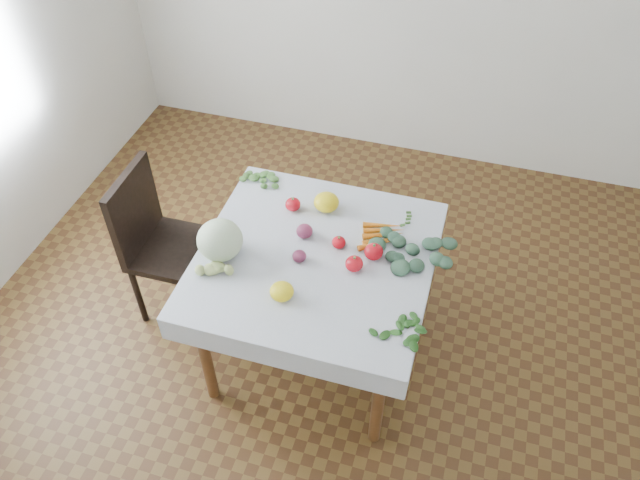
# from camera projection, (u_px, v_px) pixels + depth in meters

# --- Properties ---
(ground) EXTENTS (4.00, 4.00, 0.00)m
(ground) POSITION_uv_depth(u_px,v_px,m) (316.00, 347.00, 3.55)
(ground) COLOR brown
(table) EXTENTS (1.00, 1.00, 0.75)m
(table) POSITION_uv_depth(u_px,v_px,m) (315.00, 271.00, 3.09)
(table) COLOR brown
(table) RESTS_ON ground
(tablecloth) EXTENTS (1.12, 1.12, 0.01)m
(tablecloth) POSITION_uv_depth(u_px,v_px,m) (315.00, 257.00, 3.02)
(tablecloth) COLOR white
(tablecloth) RESTS_ON table
(chair) EXTENTS (0.43, 0.43, 0.95)m
(chair) POSITION_uv_depth(u_px,v_px,m) (158.00, 236.00, 3.42)
(chair) COLOR black
(chair) RESTS_ON ground
(cabbage) EXTENTS (0.28, 0.28, 0.20)m
(cabbage) POSITION_uv_depth(u_px,v_px,m) (220.00, 240.00, 2.96)
(cabbage) COLOR silver
(cabbage) RESTS_ON tablecloth
(tomato_a) EXTENTS (0.08, 0.08, 0.07)m
(tomato_a) POSITION_uv_depth(u_px,v_px,m) (293.00, 204.00, 3.23)
(tomato_a) COLOR red
(tomato_a) RESTS_ON tablecloth
(tomato_b) EXTENTS (0.12, 0.12, 0.08)m
(tomato_b) POSITION_uv_depth(u_px,v_px,m) (374.00, 252.00, 2.98)
(tomato_b) COLOR red
(tomato_b) RESTS_ON tablecloth
(tomato_c) EXTENTS (0.10, 0.10, 0.08)m
(tomato_c) POSITION_uv_depth(u_px,v_px,m) (354.00, 264.00, 2.93)
(tomato_c) COLOR red
(tomato_c) RESTS_ON tablecloth
(tomato_d) EXTENTS (0.09, 0.09, 0.06)m
(tomato_d) POSITION_uv_depth(u_px,v_px,m) (339.00, 242.00, 3.04)
(tomato_d) COLOR red
(tomato_d) RESTS_ON tablecloth
(heirloom_back) EXTENTS (0.17, 0.17, 0.09)m
(heirloom_back) POSITION_uv_depth(u_px,v_px,m) (326.00, 202.00, 3.23)
(heirloom_back) COLOR yellow
(heirloom_back) RESTS_ON tablecloth
(heirloom_front) EXTENTS (0.12, 0.12, 0.08)m
(heirloom_front) POSITION_uv_depth(u_px,v_px,m) (282.00, 291.00, 2.81)
(heirloom_front) COLOR yellow
(heirloom_front) RESTS_ON tablecloth
(onion_a) EXTENTS (0.08, 0.08, 0.06)m
(onion_a) POSITION_uv_depth(u_px,v_px,m) (299.00, 256.00, 2.98)
(onion_a) COLOR #52173B
(onion_a) RESTS_ON tablecloth
(onion_b) EXTENTS (0.11, 0.11, 0.07)m
(onion_b) POSITION_uv_depth(u_px,v_px,m) (305.00, 231.00, 3.09)
(onion_b) COLOR #52173B
(onion_b) RESTS_ON tablecloth
(tomatillo_cluster) EXTENTS (0.17, 0.11, 0.05)m
(tomatillo_cluster) POSITION_uv_depth(u_px,v_px,m) (214.00, 271.00, 2.92)
(tomatillo_cluster) COLOR #BDCB75
(tomatillo_cluster) RESTS_ON tablecloth
(carrot_bunch) EXTENTS (0.21, 0.25, 0.03)m
(carrot_bunch) POSITION_uv_depth(u_px,v_px,m) (382.00, 235.00, 3.10)
(carrot_bunch) COLOR orange
(carrot_bunch) RESTS_ON tablecloth
(kale_bunch) EXTENTS (0.38, 0.29, 0.05)m
(kale_bunch) POSITION_uv_depth(u_px,v_px,m) (412.00, 254.00, 3.00)
(kale_bunch) COLOR #365842
(kale_bunch) RESTS_ON tablecloth
(basil_bunch) EXTENTS (0.27, 0.19, 0.01)m
(basil_bunch) POSITION_uv_depth(u_px,v_px,m) (400.00, 325.00, 2.72)
(basil_bunch) COLOR #235219
(basil_bunch) RESTS_ON tablecloth
(dill_bunch) EXTENTS (0.22, 0.18, 0.02)m
(dill_bunch) POSITION_uv_depth(u_px,v_px,m) (261.00, 180.00, 3.41)
(dill_bunch) COLOR #53813B
(dill_bunch) RESTS_ON tablecloth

